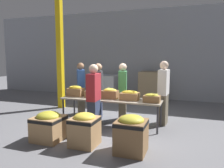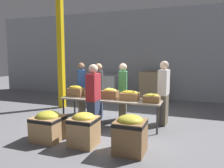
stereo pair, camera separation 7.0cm
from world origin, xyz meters
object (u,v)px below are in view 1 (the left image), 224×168
Objects in this scene: volunteer_2 at (98,91)px; volunteer_3 at (94,99)px; donation_bin_1 at (85,128)px; volunteer_1 at (123,92)px; banana_box_4 at (152,98)px; pallet_stack_0 at (106,87)px; donation_bin_2 at (131,133)px; sorting_table at (111,100)px; banana_box_0 at (76,91)px; volunteer_0 at (163,93)px; volunteer_4 at (81,89)px; banana_box_1 at (94,93)px; banana_box_3 at (130,95)px; banana_box_2 at (110,93)px; pallet_stack_1 at (150,87)px; support_pillar at (60,54)px; donation_bin_0 at (49,125)px.

volunteer_3 reaches higher than volunteer_2.
volunteer_1 is at bearing 84.34° from donation_bin_1.
banana_box_4 is 4.48m from pallet_stack_0.
volunteer_3 is 2.24× the size of donation_bin_2.
sorting_table is at bearing -29.20° from volunteer_1.
pallet_stack_0 is (-1.48, 3.52, -0.17)m from sorting_table.
banana_box_0 is 3.53m from pallet_stack_0.
banana_box_4 is 0.70m from volunteer_0.
volunteer_4 reaches higher than banana_box_0.
banana_box_1 is 1.69m from banana_box_4.
banana_box_3 is 0.99m from volunteer_0.
volunteer_4 is 2.23× the size of donation_bin_2.
banana_box_2 is 1.06× the size of banana_box_4.
donation_bin_1 is at bearing 180.00° from donation_bin_2.
banana_box_3 is 0.27× the size of volunteer_0.
volunteer_2 reaches higher than donation_bin_1.
volunteer_2 is (-0.59, 0.56, -0.05)m from banana_box_2.
banana_box_4 is at bearing 83.66° from donation_bin_2.
pallet_stack_1 is at bearing 100.21° from banana_box_4.
support_pillar is (-3.46, 2.90, 1.59)m from donation_bin_2.
volunteer_3 is (-0.75, -0.67, -0.02)m from banana_box_3.
banana_box_0 is at bearing 124.45° from donation_bin_1.
volunteer_0 reaches higher than sorting_table.
banana_box_2 is 0.34× the size of pallet_stack_1.
pallet_stack_0 reaches higher than banana_box_0.
banana_box_2 is 0.81m from volunteer_2.
volunteer_2 is at bearing 14.38° from volunteer_3.
banana_box_3 is 1.18× the size of banana_box_4.
banana_box_0 is 0.27× the size of volunteer_1.
donation_bin_1 is (0.57, -2.09, -0.46)m from volunteer_2.
volunteer_2 is at bearing 105.21° from donation_bin_1.
pallet_stack_1 is (2.95, 2.28, -1.37)m from support_pillar.
banana_box_3 is at bearing 0.85° from banana_box_2.
sorting_table is at bearing -1.12° from banana_box_0.
pallet_stack_0 is at bearing 112.86° from sorting_table.
volunteer_1 reaches higher than donation_bin_1.
banana_box_3 is 0.68× the size of donation_bin_1.
banana_box_2 is at bearing -179.15° from banana_box_3.
donation_bin_2 is (1.03, -0.00, 0.02)m from donation_bin_1.
banana_box_0 is 0.11× the size of support_pillar.
donation_bin_0 is at bearing -42.65° from volunteer_0.
banana_box_4 is at bearing 34.45° from donation_bin_0.
support_pillar is at bearing 155.66° from banana_box_3.
volunteer_2 is 0.75m from volunteer_4.
banana_box_3 is (1.08, -0.03, 0.00)m from banana_box_1.
banana_box_1 is at bearing 175.77° from banana_box_2.
volunteer_4 is 3.29m from donation_bin_2.
volunteer_3 reaches higher than donation_bin_2.
volunteer_1 is (1.28, 0.56, -0.06)m from banana_box_0.
volunteer_4 is at bearing 149.85° from sorting_table.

